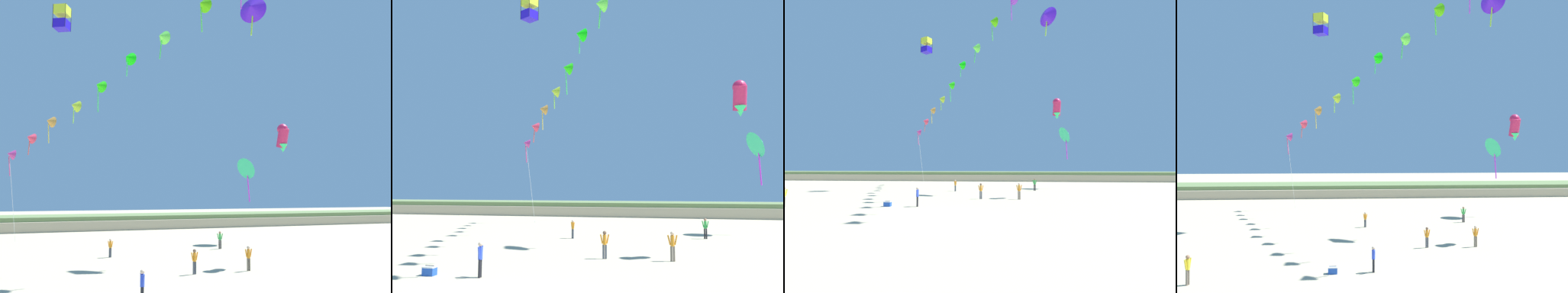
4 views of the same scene
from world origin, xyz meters
The scene contains 11 objects.
dune_ridge centered at (0.00, 49.87, 0.98)m, with size 120.00×10.71×1.98m.
person_near_left centered at (5.98, 10.82, 0.96)m, with size 0.58×0.23×1.65m.
person_near_right centered at (2.13, 10.82, 0.92)m, with size 0.55×0.24×1.59m.
person_far_left centered at (-2.51, 4.64, 0.93)m, with size 0.22×0.56×1.60m.
person_far_right centered at (8.33, 21.89, 0.94)m, with size 0.57×0.25×1.63m.
person_far_center centered at (-2.16, 19.82, 0.87)m, with size 0.43×0.41×1.50m.
kite_banner_string centered at (0.11, 17.02, 16.90)m, with size 24.54×33.60×25.06m.
large_kite_low_lead centered at (10.12, 13.01, 9.59)m, with size 0.88×1.27×2.25m.
large_kite_high_solo centered at (-6.60, 20.99, 20.31)m, with size 1.55×1.55×2.08m.
large_kite_outer_drift centered at (13.36, 25.99, 8.06)m, with size 2.45×2.85×5.03m.
beach_cooler centered at (-5.02, 4.54, 0.21)m, with size 0.58×0.41×0.46m.
Camera 2 is at (6.54, -13.08, 4.04)m, focal length 38.00 mm.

